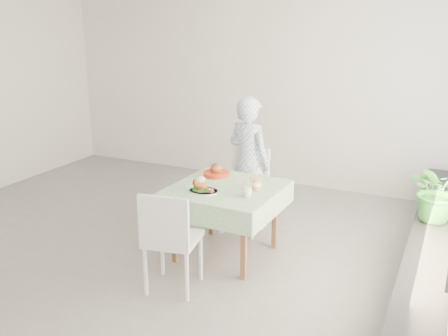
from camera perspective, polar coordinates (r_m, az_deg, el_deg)
The scene contains 12 objects.
floor at distance 5.68m, azimuth -7.51°, elevation -7.92°, with size 6.00×6.00×0.00m, color slate.
wall_back at distance 7.44m, azimuth 2.71°, elevation 9.34°, with size 6.00×0.02×2.80m, color white.
window_ledge at distance 4.78m, azimuth 22.39°, elevation -10.73°, with size 0.40×4.80×0.50m, color black.
cafe_table at distance 5.07m, azimuth 0.27°, elevation -5.19°, with size 1.07×1.07×0.74m.
chair_far at distance 5.73m, azimuth 2.32°, elevation -4.37°, with size 0.45×0.45×0.95m.
chair_near at distance 4.55m, azimuth -5.85°, elevation -10.28°, with size 0.52×0.52×0.95m.
diner at distance 5.69m, azimuth 2.85°, elevation 0.56°, with size 0.56×0.37×1.54m, color #82A8D0.
main_dish at distance 4.83m, azimuth -2.53°, elevation -2.16°, with size 0.30×0.30×0.15m.
juice_cup_orange at distance 4.89m, azimuth 3.71°, elevation -1.71°, with size 0.11×0.11×0.30m.
juice_cup_lemonade at distance 4.69m, azimuth 2.68°, elevation -2.57°, with size 0.10×0.10×0.27m.
second_dish at distance 5.32m, azimuth -0.90°, elevation -0.49°, with size 0.28×0.28×0.13m.
potted_plant at distance 5.12m, azimuth 23.26°, elevation -2.35°, with size 0.54×0.47×0.60m, color #2C7226.
Camera 1 is at (2.88, -4.29, 2.35)m, focal length 40.00 mm.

